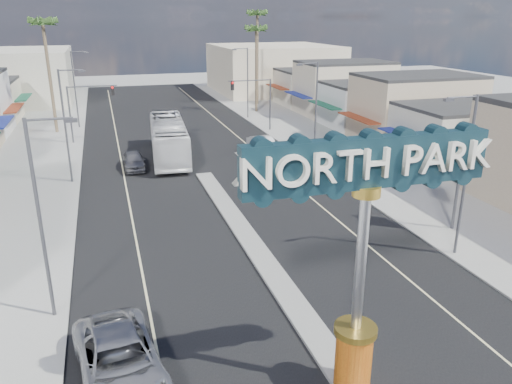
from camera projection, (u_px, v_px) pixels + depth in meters
ground at (201, 172)px, 43.33m from camera, size 160.00×160.00×0.00m
road at (201, 171)px, 43.33m from camera, size 20.00×120.00×0.01m
median_island at (255, 248)px, 28.87m from camera, size 1.30×30.00×0.16m
sidewalk_left at (27, 186)px, 39.43m from camera, size 8.00×120.00×0.12m
sidewalk_right at (347, 158)px, 47.18m from camera, size 8.00×120.00×0.12m
storefront_row_right at (374, 101)px, 60.69m from camera, size 12.00×42.00×6.00m
backdrop_far_left at (2, 77)px, 76.49m from camera, size 20.00×20.00×8.00m
backdrop_far_right at (273, 69)px, 88.66m from camera, size 20.00×20.00×8.00m
gateway_sign at (363, 239)px, 16.09m from camera, size 8.20×1.50×9.15m
traffic_signal_left at (87, 102)px, 51.99m from camera, size 5.09×0.45×6.00m
traffic_signal_right at (255, 95)px, 57.07m from camera, size 5.09×0.45×6.00m
streetlight_l_near at (43, 211)px, 20.72m from camera, size 2.03×0.22×9.00m
streetlight_l_mid at (67, 121)px, 38.76m from camera, size 2.03×0.22×9.00m
streetlight_l_far at (76, 86)px, 58.60m from camera, size 2.03×0.22×9.00m
streetlight_r_near at (464, 169)px, 26.49m from camera, size 2.03×0.22×9.00m
streetlight_r_mid at (314, 107)px, 44.53m from camera, size 2.03×0.22×9.00m
streetlight_r_far at (246, 79)px, 64.37m from camera, size 2.03×0.22×9.00m
palm_left_far at (43, 29)px, 53.95m from camera, size 2.60×2.60×13.10m
palm_right_mid at (256, 33)px, 66.84m from camera, size 2.60×2.60×12.10m
palm_right_far at (257, 19)px, 72.21m from camera, size 2.60×2.60×14.10m
suv_left at (120, 361)px, 18.16m from camera, size 3.64×6.56×1.74m
car_parked_left at (134, 160)px, 43.83m from camera, size 1.84×4.53×1.54m
car_parked_right at (264, 146)px, 48.72m from camera, size 2.35×5.15×1.64m
city_bus at (169, 139)px, 47.03m from camera, size 4.15×13.40×3.67m
bank_pylon_sign at (462, 157)px, 29.89m from camera, size 0.59×1.93×6.13m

